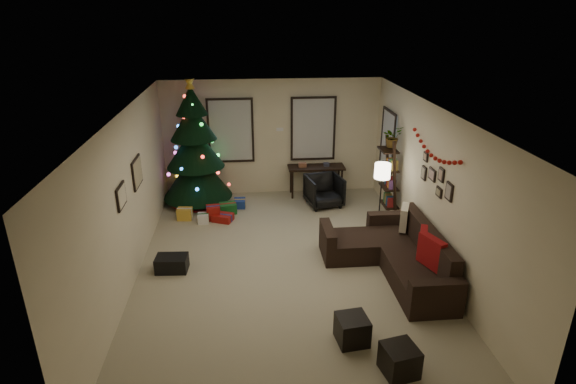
% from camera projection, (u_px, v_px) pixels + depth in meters
% --- Properties ---
extents(floor, '(7.00, 7.00, 0.00)m').
position_uv_depth(floor, '(285.00, 266.00, 8.03)').
color(floor, tan).
rests_on(floor, ground).
extents(ceiling, '(7.00, 7.00, 0.00)m').
position_uv_depth(ceiling, '(285.00, 112.00, 7.02)').
color(ceiling, white).
rests_on(ceiling, floor).
extents(wall_back, '(5.00, 0.00, 5.00)m').
position_uv_depth(wall_back, '(272.00, 138.00, 10.76)').
color(wall_back, beige).
rests_on(wall_back, floor).
extents(wall_front, '(5.00, 0.00, 5.00)m').
position_uv_depth(wall_front, '(318.00, 337.00, 4.29)').
color(wall_front, beige).
rests_on(wall_front, floor).
extents(wall_left, '(0.00, 7.00, 7.00)m').
position_uv_depth(wall_left, '(128.00, 200.00, 7.31)').
color(wall_left, beige).
rests_on(wall_left, floor).
extents(wall_right, '(0.00, 7.00, 7.00)m').
position_uv_depth(wall_right, '(434.00, 189.00, 7.74)').
color(wall_right, beige).
rests_on(wall_right, floor).
extents(window_back_left, '(1.05, 0.06, 1.50)m').
position_uv_depth(window_back_left, '(231.00, 131.00, 10.57)').
color(window_back_left, '#728CB2').
rests_on(window_back_left, wall_back).
extents(window_back_right, '(1.05, 0.06, 1.50)m').
position_uv_depth(window_back_right, '(313.00, 129.00, 10.74)').
color(window_back_right, '#728CB2').
rests_on(window_back_right, wall_back).
extents(window_right_wall, '(0.06, 0.90, 1.30)m').
position_uv_depth(window_right_wall, '(388.00, 140.00, 10.04)').
color(window_right_wall, '#728CB2').
rests_on(window_right_wall, wall_right).
extents(christmas_tree, '(1.55, 1.55, 2.89)m').
position_uv_depth(christmas_tree, '(195.00, 152.00, 10.24)').
color(christmas_tree, black).
rests_on(christmas_tree, floor).
extents(presents, '(1.43, 1.01, 0.30)m').
position_uv_depth(presents, '(216.00, 212.00, 9.88)').
color(presents, maroon).
rests_on(presents, floor).
extents(sofa, '(1.75, 2.55, 0.84)m').
position_uv_depth(sofa, '(396.00, 255.00, 7.86)').
color(sofa, black).
rests_on(sofa, floor).
extents(pillow_red_a, '(0.30, 0.51, 0.50)m').
position_uv_depth(pillow_red_a, '(431.00, 252.00, 7.21)').
color(pillow_red_a, maroon).
rests_on(pillow_red_a, sofa).
extents(pillow_red_b, '(0.26, 0.42, 0.41)m').
position_uv_depth(pillow_red_b, '(423.00, 241.00, 7.54)').
color(pillow_red_b, maroon).
rests_on(pillow_red_b, sofa).
extents(pillow_cream, '(0.28, 0.44, 0.43)m').
position_uv_depth(pillow_cream, '(404.00, 217.00, 8.41)').
color(pillow_cream, beige).
rests_on(pillow_cream, sofa).
extents(ottoman_near, '(0.45, 0.45, 0.38)m').
position_uv_depth(ottoman_near, '(352.00, 330.00, 6.18)').
color(ottoman_near, black).
rests_on(ottoman_near, floor).
extents(ottoman_far, '(0.47, 0.47, 0.38)m').
position_uv_depth(ottoman_far, '(400.00, 360.00, 5.65)').
color(ottoman_far, black).
rests_on(ottoman_far, floor).
extents(desk, '(1.32, 0.47, 0.71)m').
position_uv_depth(desk, '(316.00, 170.00, 10.86)').
color(desk, black).
rests_on(desk, floor).
extents(desk_chair, '(0.80, 0.77, 0.70)m').
position_uv_depth(desk_chair, '(324.00, 191.00, 10.37)').
color(desk_chair, black).
rests_on(desk_chair, floor).
extents(bookshelf, '(0.30, 0.53, 1.79)m').
position_uv_depth(bookshelf, '(390.00, 181.00, 9.47)').
color(bookshelf, black).
rests_on(bookshelf, floor).
extents(potted_plant, '(0.63, 0.60, 0.55)m').
position_uv_depth(potted_plant, '(393.00, 134.00, 9.20)').
color(potted_plant, '#4C4C4C').
rests_on(potted_plant, bookshelf).
extents(floor_lamp, '(0.30, 0.30, 1.44)m').
position_uv_depth(floor_lamp, '(382.00, 176.00, 8.80)').
color(floor_lamp, black).
rests_on(floor_lamp, floor).
extents(art_map, '(0.04, 0.60, 0.50)m').
position_uv_depth(art_map, '(137.00, 172.00, 7.89)').
color(art_map, black).
rests_on(art_map, wall_left).
extents(art_abstract, '(0.04, 0.45, 0.35)m').
position_uv_depth(art_abstract, '(121.00, 196.00, 6.86)').
color(art_abstract, black).
rests_on(art_abstract, wall_left).
extents(gallery, '(0.03, 1.25, 0.54)m').
position_uv_depth(gallery, '(436.00, 178.00, 7.59)').
color(gallery, black).
rests_on(gallery, wall_right).
extents(garland, '(0.08, 1.90, 0.30)m').
position_uv_depth(garland, '(434.00, 150.00, 7.56)').
color(garland, '#A5140C').
rests_on(garland, wall_right).
extents(stocking_left, '(0.20, 0.05, 0.36)m').
position_uv_depth(stocking_left, '(266.00, 130.00, 10.78)').
color(stocking_left, '#990F0C').
rests_on(stocking_left, wall_back).
extents(stocking_right, '(0.20, 0.05, 0.36)m').
position_uv_depth(stocking_right, '(280.00, 135.00, 10.77)').
color(stocking_right, '#990F0C').
rests_on(stocking_right, wall_back).
extents(storage_bin, '(0.55, 0.39, 0.26)m').
position_uv_depth(storage_bin, '(172.00, 264.00, 7.87)').
color(storage_bin, black).
rests_on(storage_bin, floor).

